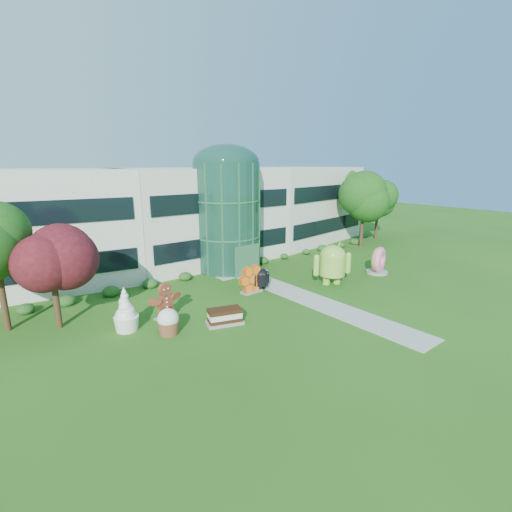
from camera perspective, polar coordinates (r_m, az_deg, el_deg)
ground at (r=26.97m, az=10.32°, el=-7.36°), size 140.00×140.00×0.00m
building at (r=39.64m, az=-9.36°, el=6.46°), size 46.00×15.00×9.30m
atrium at (r=34.53m, az=-4.47°, el=5.93°), size 6.00×6.00×9.80m
walkway at (r=28.22m, az=7.27°, el=-6.22°), size 2.40×20.00×0.04m
tree_red at (r=25.04m, az=-28.71°, el=-3.33°), size 4.00×4.00×6.00m
trees_backdrop at (r=35.46m, az=-5.36°, el=4.98°), size 52.00×8.00×8.40m
android_green at (r=31.04m, az=11.69°, el=-0.80°), size 4.07×3.49×3.89m
android_black at (r=29.19m, az=0.82°, el=-3.31°), size 1.93×1.40×2.06m
donut at (r=35.31m, az=18.23°, el=-0.60°), size 2.63×1.81×2.49m
gingerbread at (r=24.50m, az=-13.77°, el=-6.72°), size 2.77×1.45×2.43m
ice_cream_sandwich at (r=23.40m, az=-4.83°, el=-9.23°), size 2.50×1.77×1.01m
honeycomb at (r=28.66m, az=-0.66°, el=-3.75°), size 2.54×1.01×1.96m
froyo at (r=23.47m, az=-19.44°, el=-7.75°), size 1.80×1.80×2.68m
cupcake at (r=22.49m, az=-13.34°, el=-9.77°), size 1.48×1.48×1.59m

